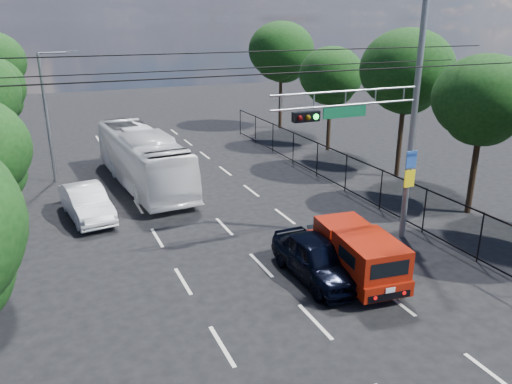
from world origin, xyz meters
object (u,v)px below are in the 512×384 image
navy_hatchback (317,258)px  white_bus (143,158)px  signal_mast (389,115)px  red_pickup (356,252)px  white_van (87,203)px

navy_hatchback → white_bus: size_ratio=0.41×
signal_mast → navy_hatchback: signal_mast is taller
red_pickup → white_van: red_pickup is taller
signal_mast → white_van: size_ratio=2.09×
signal_mast → red_pickup: 5.42m
red_pickup → white_bus: 14.28m
navy_hatchback → white_van: same height
white_bus → navy_hatchback: bearing=-79.8°
white_bus → white_van: 5.21m
signal_mast → navy_hatchback: size_ratio=2.16×
red_pickup → navy_hatchback: (-1.31, 0.48, -0.22)m
signal_mast → white_van: signal_mast is taller
red_pickup → white_bus: size_ratio=0.46×
red_pickup → white_bus: white_bus is taller
navy_hatchback → white_van: (-6.80, 9.11, 0.00)m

